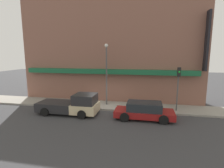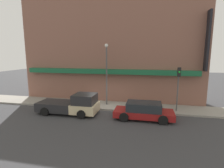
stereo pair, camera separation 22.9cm
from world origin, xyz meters
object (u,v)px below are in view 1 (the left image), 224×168
(fire_hydrant, at_px, (89,104))
(traffic_light, at_px, (178,81))
(parked_car, at_px, (144,111))
(street_lamp, at_px, (106,68))
(pickup_truck, at_px, (72,105))

(fire_hydrant, distance_m, traffic_light, 8.51)
(parked_car, xyz_separation_m, street_lamp, (-3.81, 2.94, 3.22))
(fire_hydrant, distance_m, street_lamp, 3.94)
(parked_car, height_order, street_lamp, street_lamp)
(parked_car, relative_size, fire_hydrant, 7.63)
(parked_car, distance_m, street_lamp, 5.79)
(pickup_truck, height_order, fire_hydrant, pickup_truck)
(fire_hydrant, height_order, traffic_light, traffic_light)
(parked_car, distance_m, traffic_light, 4.16)
(pickup_truck, bearing_deg, street_lamp, 52.10)
(pickup_truck, xyz_separation_m, fire_hydrant, (0.95, 1.74, -0.33))
(parked_car, distance_m, fire_hydrant, 5.59)
(traffic_light, bearing_deg, parked_car, -143.53)
(street_lamp, xyz_separation_m, traffic_light, (6.66, -0.83, -1.05))
(street_lamp, bearing_deg, fire_hydrant, -141.31)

